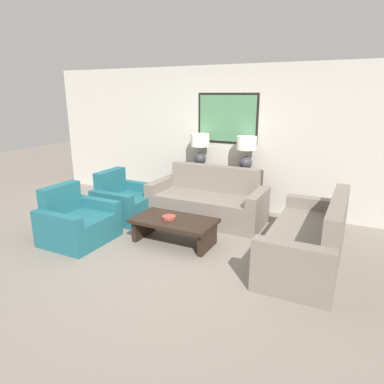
{
  "coord_description": "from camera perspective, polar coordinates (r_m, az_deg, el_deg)",
  "views": [
    {
      "loc": [
        2.31,
        -3.76,
        2.14
      ],
      "look_at": [
        -0.01,
        0.87,
        0.65
      ],
      "focal_mm": 32.0,
      "sensor_mm": 36.0,
      "label": 1
    }
  ],
  "objects": [
    {
      "name": "armchair_near_camera",
      "position": [
        5.43,
        -18.62,
        -4.92
      ],
      "size": [
        0.85,
        0.96,
        0.83
      ],
      "color": "#1E5B66",
      "rests_on": "ground_plane"
    },
    {
      "name": "couch_by_side",
      "position": [
        4.72,
        18.92,
        -7.73
      ],
      "size": [
        0.87,
        2.01,
        0.91
      ],
      "color": "slate",
      "rests_on": "ground_plane"
    },
    {
      "name": "couch_by_back_wall",
      "position": [
        6.0,
        2.6,
        -1.78
      ],
      "size": [
        2.01,
        0.87,
        0.91
      ],
      "color": "slate",
      "rests_on": "ground_plane"
    },
    {
      "name": "ground_plane",
      "position": [
        4.9,
        -4.53,
        -9.89
      ],
      "size": [
        20.0,
        20.0,
        0.0
      ],
      "primitive_type": "plane",
      "color": "slate"
    },
    {
      "name": "table_lamp_right",
      "position": [
        6.23,
        9.02,
        6.99
      ],
      "size": [
        0.36,
        0.36,
        0.62
      ],
      "color": "#333338",
      "rests_on": "console_table"
    },
    {
      "name": "armchair_near_back_wall",
      "position": [
        6.24,
        -11.19,
        -1.65
      ],
      "size": [
        0.85,
        0.96,
        0.83
      ],
      "color": "#1E5B66",
      "rests_on": "ground_plane"
    },
    {
      "name": "console_table",
      "position": [
        6.54,
        4.92,
        0.54
      ],
      "size": [
        1.48,
        0.38,
        0.8
      ],
      "color": "#332319",
      "rests_on": "ground_plane"
    },
    {
      "name": "back_wall",
      "position": [
        6.61,
        5.99,
        8.92
      ],
      "size": [
        8.06,
        0.12,
        2.65
      ],
      "color": "beige",
      "rests_on": "ground_plane"
    },
    {
      "name": "coffee_table",
      "position": [
        5.07,
        -2.98,
        -5.54
      ],
      "size": [
        1.21,
        0.67,
        0.37
      ],
      "color": "black",
      "rests_on": "ground_plane"
    },
    {
      "name": "table_lamp_left",
      "position": [
        6.56,
        1.35,
        7.63
      ],
      "size": [
        0.36,
        0.36,
        0.62
      ],
      "color": "#333338",
      "rests_on": "console_table"
    },
    {
      "name": "decorative_bowl",
      "position": [
        5.05,
        -3.87,
        -4.25
      ],
      "size": [
        0.2,
        0.2,
        0.04
      ],
      "color": "#93382D",
      "rests_on": "coffee_table"
    }
  ]
}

